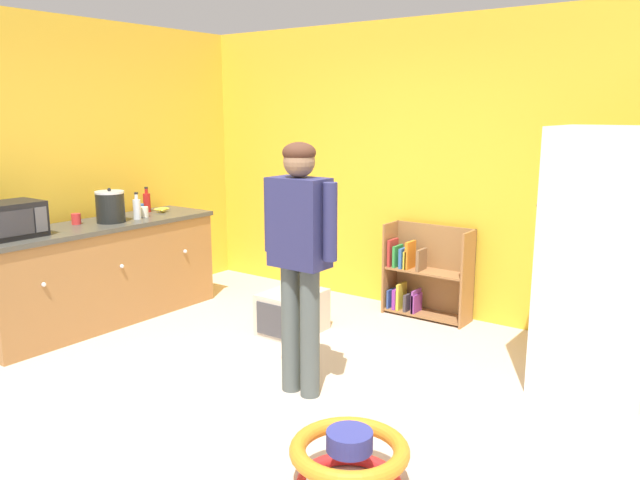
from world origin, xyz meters
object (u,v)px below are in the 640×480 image
microwave (8,220)px  kitchen_counter (101,273)px  pet_carrier (292,312)px  ketchup_bottle (147,202)px  crock_pot (110,207)px  baby_walker (349,461)px  bookshelf (423,276)px  standing_person (300,246)px  blue_cup (140,209)px  banana_bunch (163,209)px  clear_bottle (137,208)px  refrigerator (602,263)px  red_cup (76,219)px  white_cup (144,212)px

microwave → kitchen_counter: bearing=89.3°
pet_carrier → ketchup_bottle: bearing=-176.7°
pet_carrier → crock_pot: crock_pot is taller
pet_carrier → baby_walker: bearing=-44.5°
bookshelf → crock_pot: 2.90m
baby_walker → ketchup_bottle: 3.83m
standing_person → pet_carrier: bearing=131.2°
microwave → blue_cup: microwave is taller
banana_bunch → clear_bottle: bearing=-73.3°
pet_carrier → clear_bottle: bearing=-164.0°
refrigerator → microwave: (-3.94, -1.90, 0.15)m
microwave → crock_pot: size_ratio=1.56×
baby_walker → pet_carrier: bearing=135.5°
baby_walker → red_cup: bearing=167.7°
kitchen_counter → red_cup: 0.52m
refrigerator → ketchup_bottle: bearing=-173.9°
standing_person → baby_walker: size_ratio=2.79×
ketchup_bottle → clear_bottle: bearing=-51.1°
bookshelf → pet_carrier: (-0.69, -1.08, -0.19)m
standing_person → ketchup_bottle: bearing=162.4°
crock_pot → clear_bottle: (0.05, 0.24, -0.04)m
baby_walker → ketchup_bottle: size_ratio=2.46×
refrigerator → bookshelf: bearing=156.0°
refrigerator → microwave: 4.38m
banana_bunch → clear_bottle: 0.42m
banana_bunch → blue_cup: bearing=-119.1°
kitchen_counter → blue_cup: 0.76m
blue_cup → banana_bunch: bearing=60.9°
microwave → white_cup: size_ratio=5.05×
refrigerator → standing_person: (-1.58, -1.23, 0.13)m
standing_person → crock_pot: size_ratio=5.48×
bookshelf → standing_person: size_ratio=0.50×
white_cup → red_cup: same height
refrigerator → microwave: bearing=-154.3°
clear_bottle → pet_carrier: bearing=16.0°
standing_person → banana_bunch: size_ratio=10.64×
bookshelf → clear_bottle: 2.71m
bookshelf → blue_cup: bearing=-151.6°
standing_person → pet_carrier: 1.45m
kitchen_counter → red_cup: (-0.11, -0.13, 0.50)m
standing_person → clear_bottle: size_ratio=6.85×
kitchen_counter → standing_person: 2.42m
crock_pot → clear_bottle: size_ratio=1.25×
refrigerator → ketchup_bottle: (-4.09, -0.44, 0.11)m
refrigerator → bookshelf: (-1.67, 0.74, -0.52)m
crock_pot → white_cup: bearing=88.9°
bookshelf → red_cup: bearing=-140.1°
crock_pot → red_cup: crock_pot is taller
crock_pot → red_cup: (-0.16, -0.24, -0.09)m
bookshelf → banana_bunch: size_ratio=5.37×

